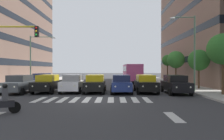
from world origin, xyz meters
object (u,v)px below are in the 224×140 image
Objects in this scene: car_0 at (175,84)px; motorcycle_with_rider at (4,101)px; street_lamp_right at (35,54)px; street_tree_2 at (176,60)px; bus_behind_traffic at (132,71)px; street_lamp_left at (191,46)px; car_6 at (20,84)px; car_row2_0 at (42,80)px; street_tree_0 at (223,49)px; car_2 at (121,84)px; car_3 at (95,83)px; car_4 at (73,83)px; street_tree_3 at (168,60)px; car_5 at (47,83)px; street_tree_1 at (199,60)px; car_1 at (146,83)px.

motorcycle_with_rider is (11.43, 8.66, -0.24)m from car_0.
street_tree_2 is at bearing -172.74° from street_lamp_right.
bus_behind_traffic is 1.43× the size of street_lamp_left.
car_6 is at bearing 52.51° from bus_behind_traffic.
car_row2_0 is at bearing 140.52° from street_lamp_right.
street_tree_0 is at bearing 153.27° from street_lamp_right.
car_3 is (2.52, -0.27, 0.00)m from car_2.
bus_behind_traffic reaches higher than car_2.
car_2 is 9.36m from street_tree_0.
car_4 is at bearing 64.33° from bus_behind_traffic.
street_lamp_right is 1.43× the size of street_tree_3.
street_tree_2 is (-5.88, 5.30, 1.75)m from bus_behind_traffic.
car_row2_0 is 0.68× the size of street_lamp_right.
car_5 is 6.83m from car_row2_0.
car_2 is 1.00× the size of car_6.
car_0 is 9.83m from car_4.
car_row2_0 is at bearing -87.47° from car_6.
car_0 is 18.43m from street_lamp_right.
car_6 and car_row2_0 have the same top height.
bus_behind_traffic reaches higher than car_6.
car_2 is at bearing 177.70° from car_5.
car_3 is 0.42× the size of bus_behind_traffic.
street_tree_1 reaches higher than car_2.
car_6 is at bearing 41.63° from street_tree_3.
car_3 is 10.07m from street_lamp_left.
street_lamp_right is at bearing -34.08° from car_2.
car_row2_0 is at bearing 26.63° from street_tree_3.
car_1 and car_3 have the same top height.
street_tree_1 is (-11.17, -2.63, 2.36)m from car_3.
car_0 is 0.94× the size of street_tree_2.
car_1 is at bearing 58.97° from street_tree_2.
car_row2_0 is 2.81× the size of motorcycle_with_rider.
car_2 is 1.04× the size of street_tree_1.
car_1 is 1.00× the size of car_5.
car_1 and car_row2_0 have the same top height.
car_5 is (2.48, 0.19, 0.00)m from car_4.
street_lamp_right is at bearing 22.81° from street_tree_3.
car_4 is 2.48m from car_5.
motorcycle_with_rider is 0.31× the size of street_tree_0.
car_row2_0 is at bearing -77.34° from motorcycle_with_rider.
street_tree_1 reaches higher than car_4.
bus_behind_traffic is (-2.39, -15.32, 0.97)m from car_2.
car_4 is 0.86× the size of street_tree_0.
street_tree_0 reaches higher than car_3.
car_5 is at bearing 4.29° from car_4.
street_lamp_right is at bearing -28.35° from car_1.
car_1 is 5.80m from street_lamp_left.
motorcycle_with_rider is 0.35× the size of street_tree_3.
car_6 is at bearing 10.14° from street_tree_1.
car_row2_0 is 15.17m from bus_behind_traffic.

